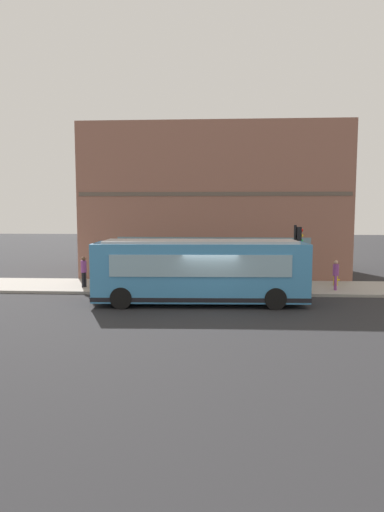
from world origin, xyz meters
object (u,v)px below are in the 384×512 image
object	(u,v)px
pedestrian_by_light_pole	(188,268)
pedestrian_near_building_entrance	(84,270)
traffic_light_near_corner	(297,245)
fire_hydrant	(336,279)
pedestrian_near_hydrant	(336,273)
newspaper_vending_box	(125,275)
city_bus_nearside	(200,272)

from	to	relation	value
pedestrian_by_light_pole	pedestrian_near_building_entrance	xyz separation A→B (m)	(-1.24, 5.76, 0.03)
traffic_light_near_corner	pedestrian_near_building_entrance	world-z (taller)	traffic_light_near_corner
fire_hydrant	pedestrian_near_building_entrance	size ratio (longest dim) A/B	0.43
traffic_light_near_corner	fire_hydrant	distance (m)	4.06
pedestrian_by_light_pole	pedestrian_near_building_entrance	world-z (taller)	pedestrian_near_building_entrance
pedestrian_near_building_entrance	pedestrian_near_hydrant	xyz separation A→B (m)	(-0.07, -13.91, -0.06)
newspaper_vending_box	fire_hydrant	bearing A→B (deg)	-90.79
traffic_light_near_corner	pedestrian_by_light_pole	bearing A→B (deg)	70.44
fire_hydrant	pedestrian_near_hydrant	xyz separation A→B (m)	(-1.48, 0.39, 0.57)
newspaper_vending_box	city_bus_nearside	bearing A→B (deg)	-137.01
city_bus_nearside	traffic_light_near_corner	xyz separation A→B (m)	(2.58, -5.00, 1.08)
fire_hydrant	pedestrian_by_light_pole	bearing A→B (deg)	91.15
fire_hydrant	pedestrian_near_building_entrance	bearing A→B (deg)	95.64
fire_hydrant	pedestrian_by_light_pole	size ratio (longest dim) A/B	0.44
traffic_light_near_corner	pedestrian_near_hydrant	bearing A→B (deg)	-70.41
fire_hydrant	newspaper_vending_box	xyz separation A→B (m)	(0.17, 12.30, 0.09)
traffic_light_near_corner	pedestrian_near_building_entrance	distance (m)	11.81
traffic_light_near_corner	pedestrian_near_hydrant	distance (m)	2.83
pedestrian_near_building_entrance	fire_hydrant	bearing A→B (deg)	-84.36
pedestrian_near_hydrant	newspaper_vending_box	size ratio (longest dim) A/B	1.80
traffic_light_near_corner	newspaper_vending_box	distance (m)	10.19
city_bus_nearside	pedestrian_near_building_entrance	xyz separation A→B (m)	(3.45, 6.69, -0.41)
fire_hydrant	pedestrian_near_hydrant	world-z (taller)	pedestrian_near_hydrant
pedestrian_by_light_pole	city_bus_nearside	bearing A→B (deg)	-168.80
pedestrian_by_light_pole	newspaper_vending_box	distance (m)	3.81
city_bus_nearside	newspaper_vending_box	size ratio (longest dim) A/B	11.26
pedestrian_near_hydrant	traffic_light_near_corner	bearing A→B (deg)	109.59
fire_hydrant	pedestrian_near_building_entrance	xyz separation A→B (m)	(-1.41, 14.30, 0.63)
pedestrian_by_light_pole	pedestrian_near_hydrant	size ratio (longest dim) A/B	1.04
city_bus_nearside	pedestrian_near_building_entrance	bearing A→B (deg)	62.73
city_bus_nearside	pedestrian_near_hydrant	xyz separation A→B (m)	(3.38, -7.22, -0.48)
traffic_light_near_corner	newspaper_vending_box	world-z (taller)	traffic_light_near_corner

